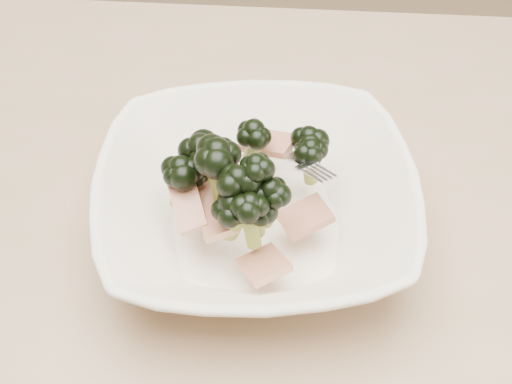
{
  "coord_description": "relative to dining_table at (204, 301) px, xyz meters",
  "views": [
    {
      "loc": [
        0.08,
        -0.42,
        1.24
      ],
      "look_at": [
        0.05,
        0.01,
        0.8
      ],
      "focal_mm": 50.0,
      "sensor_mm": 36.0,
      "label": 1
    }
  ],
  "objects": [
    {
      "name": "broccoli_dish",
      "position": [
        0.05,
        0.01,
        0.14
      ],
      "size": [
        0.31,
        0.31,
        0.12
      ],
      "color": "#F3E5CD",
      "rests_on": "dining_table"
    },
    {
      "name": "dining_table",
      "position": [
        0.0,
        0.0,
        0.0
      ],
      "size": [
        1.2,
        0.8,
        0.75
      ],
      "color": "tan",
      "rests_on": "ground"
    }
  ]
}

